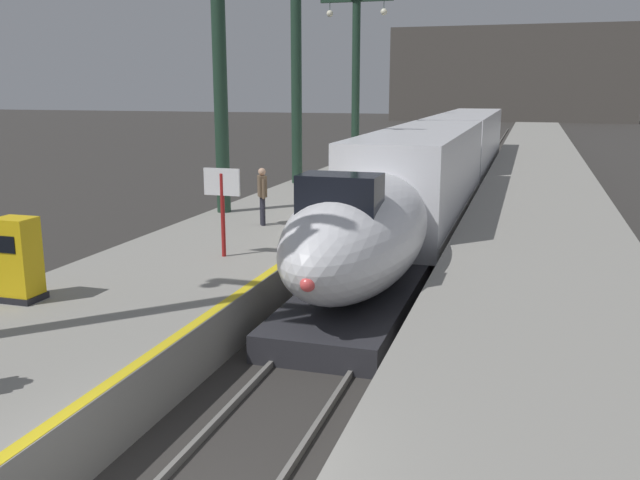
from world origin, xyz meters
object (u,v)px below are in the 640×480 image
at_px(ticket_machine_yellow, 19,263).
at_px(departure_info_board, 222,194).
at_px(station_column_distant, 356,62).
at_px(station_column_far, 296,41).
at_px(passenger_mid_platform, 262,192).
at_px(highspeed_train_main, 444,161).
at_px(station_column_mid, 218,16).

xyz_separation_m(ticket_machine_yellow, departure_info_board, (2.21, 4.33, 0.77)).
bearing_deg(station_column_distant, departure_info_board, -83.63).
xyz_separation_m(station_column_far, passenger_mid_platform, (2.03, -9.04, -4.83)).
bearing_deg(passenger_mid_platform, highspeed_train_main, 71.14).
relative_size(station_column_distant, passenger_mid_platform, 5.25).
bearing_deg(station_column_far, highspeed_train_main, 21.23).
distance_m(station_column_far, passenger_mid_platform, 10.45).
distance_m(station_column_mid, ticket_machine_yellow, 11.23).
height_order(station_column_mid, ticket_machine_yellow, station_column_mid).
relative_size(passenger_mid_platform, departure_info_board, 0.80).
height_order(highspeed_train_main, passenger_mid_platform, highspeed_train_main).
distance_m(station_column_mid, departure_info_board, 7.65).
height_order(station_column_far, passenger_mid_platform, station_column_far).
distance_m(station_column_far, ticket_machine_yellow, 17.94).
distance_m(station_column_distant, departure_info_board, 23.39).
bearing_deg(ticket_machine_yellow, departure_info_board, 62.95).
bearing_deg(departure_info_board, highspeed_train_main, 77.58).
distance_m(station_column_distant, ticket_machine_yellow, 27.64).
relative_size(station_column_mid, ticket_machine_yellow, 6.46).
distance_m(station_column_mid, passenger_mid_platform, 5.78).
distance_m(station_column_mid, station_column_far, 7.36).
xyz_separation_m(passenger_mid_platform, departure_info_board, (0.53, -3.84, 0.52)).
bearing_deg(station_column_mid, ticket_machine_yellow, -87.97).
height_order(ticket_machine_yellow, departure_info_board, departure_info_board).
relative_size(station_column_mid, passenger_mid_platform, 6.11).
relative_size(highspeed_train_main, passenger_mid_platform, 23.05).
xyz_separation_m(highspeed_train_main, passenger_mid_platform, (-3.87, -11.33, 0.12)).
relative_size(station_column_far, passenger_mid_platform, 5.76).
bearing_deg(highspeed_train_main, passenger_mid_platform, -108.86).
distance_m(highspeed_train_main, station_column_distant, 10.73).
bearing_deg(departure_info_board, station_column_distant, 96.37).
relative_size(station_column_distant, departure_info_board, 4.18).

